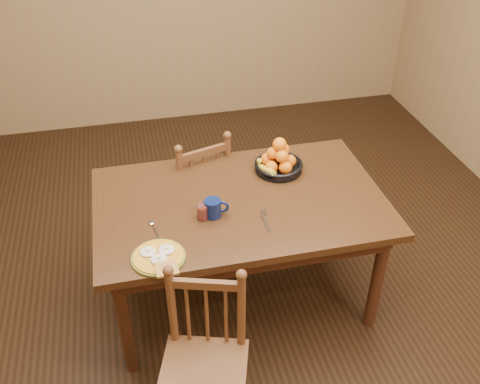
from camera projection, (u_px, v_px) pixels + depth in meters
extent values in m
cube|color=black|center=(240.00, 294.00, 3.40)|extent=(4.50, 5.00, 0.01)
cube|color=black|center=(240.00, 203.00, 2.98)|extent=(1.60, 1.00, 0.04)
cube|color=black|center=(225.00, 173.00, 3.35)|extent=(1.40, 0.04, 0.10)
cube|color=black|center=(259.00, 263.00, 2.69)|extent=(1.40, 0.04, 0.10)
cube|color=black|center=(359.00, 196.00, 3.15)|extent=(0.04, 0.84, 0.10)
cube|color=black|center=(110.00, 231.00, 2.89)|extent=(0.04, 0.84, 0.10)
cylinder|color=black|center=(125.00, 324.00, 2.75)|extent=(0.07, 0.07, 0.70)
cylinder|color=black|center=(377.00, 280.00, 3.01)|extent=(0.07, 0.07, 0.70)
cylinder|color=black|center=(118.00, 228.00, 3.38)|extent=(0.07, 0.07, 0.70)
cylinder|color=black|center=(327.00, 199.00, 3.64)|extent=(0.07, 0.07, 0.70)
cube|color=#542E19|center=(195.00, 192.00, 3.60)|extent=(0.50, 0.48, 0.04)
cylinder|color=#542E19|center=(207.00, 198.00, 3.90)|extent=(0.03, 0.03, 0.39)
cylinder|color=#542E19|center=(166.00, 212.00, 3.77)|extent=(0.03, 0.03, 0.39)
cylinder|color=#542E19|center=(227.00, 222.00, 3.69)|extent=(0.03, 0.03, 0.39)
cylinder|color=#542E19|center=(184.00, 237.00, 3.55)|extent=(0.03, 0.03, 0.39)
cylinder|color=#542E19|center=(228.00, 168.00, 3.41)|extent=(0.04, 0.04, 0.48)
cylinder|color=#542E19|center=(181.00, 182.00, 3.28)|extent=(0.04, 0.04, 0.48)
cylinder|color=#542E19|center=(205.00, 181.00, 3.37)|extent=(0.02, 0.02, 0.37)
cube|color=#542E19|center=(204.00, 152.00, 3.25)|extent=(0.32, 0.12, 0.05)
cube|color=#542E19|center=(204.00, 372.00, 2.46)|extent=(0.49, 0.48, 0.04)
cylinder|color=#542E19|center=(178.00, 370.00, 2.71)|extent=(0.03, 0.03, 0.39)
cylinder|color=#542E19|center=(241.00, 374.00, 2.69)|extent=(0.03, 0.03, 0.39)
cylinder|color=#542E19|center=(172.00, 307.00, 2.47)|extent=(0.04, 0.04, 0.47)
cylinder|color=#542E19|center=(241.00, 312.00, 2.45)|extent=(0.04, 0.04, 0.47)
cylinder|color=#542E19|center=(207.00, 316.00, 2.49)|extent=(0.02, 0.02, 0.36)
cube|color=#542E19|center=(205.00, 285.00, 2.37)|extent=(0.32, 0.12, 0.04)
cylinder|color=#59601E|center=(158.00, 258.00, 2.57)|extent=(0.26, 0.26, 0.01)
cylinder|color=orange|center=(158.00, 256.00, 2.56)|extent=(0.24, 0.24, 0.01)
ellipsoid|color=silver|center=(148.00, 251.00, 2.58)|extent=(0.08, 0.08, 0.01)
cube|color=#F2E08C|center=(148.00, 250.00, 2.57)|extent=(0.02, 0.02, 0.01)
ellipsoid|color=silver|center=(167.00, 249.00, 2.59)|extent=(0.08, 0.08, 0.01)
cube|color=#F2E08C|center=(167.00, 248.00, 2.58)|extent=(0.02, 0.02, 0.01)
ellipsoid|color=silver|center=(159.00, 259.00, 2.53)|extent=(0.08, 0.08, 0.01)
cube|color=#F2E08C|center=(159.00, 257.00, 2.53)|extent=(0.02, 0.02, 0.01)
cube|color=brown|center=(167.00, 269.00, 2.48)|extent=(0.11, 0.10, 0.01)
cube|color=silver|center=(266.00, 223.00, 2.79)|extent=(0.02, 0.15, 0.00)
cube|color=silver|center=(264.00, 213.00, 2.85)|extent=(0.03, 0.05, 0.00)
cube|color=silver|center=(156.00, 231.00, 2.73)|extent=(0.03, 0.12, 0.00)
ellipsoid|color=silver|center=(151.00, 222.00, 2.79)|extent=(0.03, 0.04, 0.01)
cylinder|color=#0B163E|center=(213.00, 208.00, 2.82)|extent=(0.09, 0.09, 0.10)
torus|color=#0B163E|center=(222.00, 207.00, 2.82)|extent=(0.07, 0.04, 0.07)
cylinder|color=black|center=(212.00, 201.00, 2.79)|extent=(0.08, 0.08, 0.00)
cylinder|color=silver|center=(202.00, 212.00, 2.80)|extent=(0.06, 0.06, 0.09)
cylinder|color=maroon|center=(203.00, 213.00, 2.80)|extent=(0.05, 0.05, 0.07)
cylinder|color=black|center=(278.00, 169.00, 3.20)|extent=(0.28, 0.28, 0.02)
torus|color=black|center=(279.00, 164.00, 3.18)|extent=(0.29, 0.29, 0.02)
cylinder|color=black|center=(278.00, 170.00, 3.20)|extent=(0.10, 0.10, 0.01)
sphere|color=orange|center=(290.00, 161.00, 3.18)|extent=(0.07, 0.07, 0.07)
sphere|color=orange|center=(279.00, 156.00, 3.23)|extent=(0.08, 0.08, 0.08)
sphere|color=orange|center=(268.00, 159.00, 3.19)|extent=(0.08, 0.08, 0.08)
sphere|color=orange|center=(271.00, 167.00, 3.13)|extent=(0.07, 0.07, 0.07)
sphere|color=orange|center=(286.00, 167.00, 3.12)|extent=(0.08, 0.08, 0.08)
sphere|color=orange|center=(283.00, 150.00, 3.16)|extent=(0.08, 0.08, 0.08)
sphere|color=orange|center=(273.00, 153.00, 3.14)|extent=(0.07, 0.07, 0.07)
sphere|color=orange|center=(282.00, 156.00, 3.10)|extent=(0.08, 0.08, 0.08)
sphere|color=orange|center=(280.00, 144.00, 3.10)|extent=(0.08, 0.08, 0.08)
cylinder|color=yellow|center=(266.00, 169.00, 3.13)|extent=(0.10, 0.17, 0.07)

